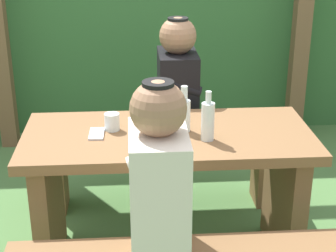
{
  "coord_description": "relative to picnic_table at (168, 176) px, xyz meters",
  "views": [
    {
      "loc": [
        -0.17,
        -2.43,
        1.75
      ],
      "look_at": [
        0.0,
        0.0,
        0.77
      ],
      "focal_mm": 58.49,
      "sensor_mm": 36.0,
      "label": 1
    }
  ],
  "objects": [
    {
      "name": "person_black_coat",
      "position": [
        0.1,
        0.58,
        0.29
      ],
      "size": [
        0.25,
        0.35,
        0.72
      ],
      "color": "black",
      "rests_on": "bench_far"
    },
    {
      "name": "pergola_post_right",
      "position": [
        1.13,
        1.6,
        0.47
      ],
      "size": [
        0.12,
        0.12,
        1.94
      ],
      "primitive_type": "cube",
      "color": "brown",
      "rests_on": "ground_plane"
    },
    {
      "name": "bench_far",
      "position": [
        0.0,
        0.59,
        -0.17
      ],
      "size": [
        1.4,
        0.24,
        0.46
      ],
      "color": "brown",
      "rests_on": "ground_plane"
    },
    {
      "name": "picnic_table",
      "position": [
        0.0,
        0.0,
        0.0
      ],
      "size": [
        1.4,
        0.64,
        0.73
      ],
      "color": "brown",
      "rests_on": "ground_plane"
    },
    {
      "name": "hedge_backdrop",
      "position": [
        0.0,
        2.26,
        0.31
      ],
      "size": [
        6.4,
        0.89,
        1.62
      ],
      "primitive_type": "cube",
      "color": "#326431",
      "rests_on": "ground_plane"
    },
    {
      "name": "bottle_right",
      "position": [
        0.18,
        -0.1,
        0.33
      ],
      "size": [
        0.06,
        0.06,
        0.24
      ],
      "color": "silver",
      "rests_on": "picnic_table"
    },
    {
      "name": "person_white_shirt",
      "position": [
        -0.08,
        -0.58,
        0.29
      ],
      "size": [
        0.25,
        0.35,
        0.72
      ],
      "color": "silver",
      "rests_on": "bench_near"
    },
    {
      "name": "drinking_glass",
      "position": [
        -0.27,
        0.06,
        0.28
      ],
      "size": [
        0.07,
        0.07,
        0.08
      ],
      "primitive_type": "cylinder",
      "color": "silver",
      "rests_on": "picnic_table"
    },
    {
      "name": "bottle_left",
      "position": [
        0.08,
        0.02,
        0.32
      ],
      "size": [
        0.06,
        0.06,
        0.23
      ],
      "color": "silver",
      "rests_on": "picnic_table"
    },
    {
      "name": "cell_phone",
      "position": [
        -0.34,
        -0.0,
        0.24
      ],
      "size": [
        0.07,
        0.14,
        0.01
      ],
      "primitive_type": "cube",
      "rotation": [
        0.0,
        0.0,
        -0.02
      ],
      "color": "silver",
      "rests_on": "picnic_table"
    }
  ]
}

